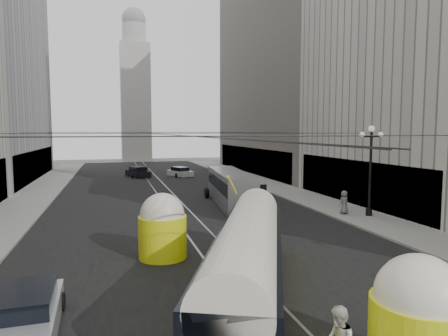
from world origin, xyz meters
TOP-DOWN VIEW (x-y plane):
  - road at (0.00, 32.50)m, footprint 20.00×85.00m
  - sidewalk_left at (-12.00, 36.00)m, footprint 4.00×72.00m
  - sidewalk_right at (12.00, 36.00)m, footprint 4.00×72.00m
  - rail_left at (-0.75, 32.50)m, footprint 0.12×85.00m
  - rail_right at (0.75, 32.50)m, footprint 0.12×85.00m
  - building_right_far at (20.00, 48.00)m, footprint 12.60×32.60m
  - distant_tower at (0.00, 80.00)m, footprint 6.00×6.00m
  - lamppost_right_mid at (12.60, 18.00)m, footprint 1.86×0.44m
  - catenary at (0.12, 31.49)m, footprint 25.00×72.00m
  - streetcar at (-0.20, 7.24)m, footprint 7.17×13.72m
  - city_bus at (4.53, 25.53)m, footprint 3.46×11.18m
  - sedan_silver at (-7.50, 6.57)m, footprint 1.97×4.45m
  - sedan_white_far at (3.90, 47.34)m, footprint 3.23×4.45m
  - sedan_dark_far at (-1.64, 48.34)m, footprint 3.27×4.77m
  - pedestrian_sidewalk_right at (11.21, 18.98)m, footprint 0.94×0.74m

SIDE VIEW (x-z plane):
  - road at x=0.00m, z-range -0.01..0.01m
  - rail_left at x=-0.75m, z-range -0.02..0.02m
  - rail_right at x=0.75m, z-range -0.02..0.02m
  - sidewalk_left at x=-12.00m, z-range 0.00..0.15m
  - sidewalk_right at x=12.00m, z-range 0.00..0.15m
  - sedan_white_far at x=3.90m, z-range -0.06..1.24m
  - sedan_silver at x=-7.50m, z-range -0.07..1.32m
  - sedan_dark_far at x=-1.64m, z-range -0.07..1.33m
  - pedestrian_sidewalk_right at x=11.21m, z-range 0.15..1.85m
  - city_bus at x=4.53m, z-range 0.13..2.92m
  - streetcar at x=-0.20m, z-range -0.04..3.18m
  - lamppost_right_mid at x=12.60m, z-range 0.56..6.93m
  - catenary at x=0.12m, z-range 5.77..6.00m
  - distant_tower at x=0.00m, z-range -0.71..30.65m
  - building_right_far at x=20.00m, z-range 0.01..32.61m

